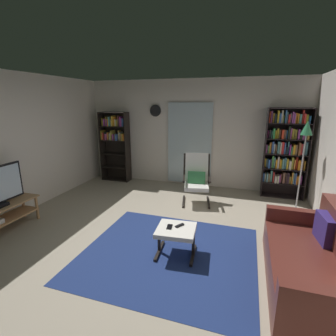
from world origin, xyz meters
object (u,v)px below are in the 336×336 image
at_px(cell_phone, 169,227).
at_px(floor_lamp_by_shelf, 306,138).
at_px(lounge_armchair, 196,177).
at_px(wall_clock, 155,111).
at_px(bookshelf_near_sofa, 286,151).
at_px(ottoman, 176,233).
at_px(bookshelf_near_tv, 115,140).
at_px(leather_sofa, 316,264).
at_px(tv_remote, 180,225).

height_order(cell_phone, floor_lamp_by_shelf, floor_lamp_by_shelf).
bearing_deg(lounge_armchair, wall_clock, 141.40).
relative_size(lounge_armchair, cell_phone, 7.30).
distance_m(bookshelf_near_sofa, ottoman, 3.38).
height_order(bookshelf_near_tv, bookshelf_near_sofa, bookshelf_near_sofa).
bearing_deg(bookshelf_near_sofa, cell_phone, -121.17).
xyz_separation_m(leather_sofa, wall_clock, (-3.09, 3.17, 1.54)).
xyz_separation_m(leather_sofa, tv_remote, (-1.65, 0.21, 0.11)).
height_order(bookshelf_near_tv, leather_sofa, bookshelf_near_tv).
height_order(tv_remote, floor_lamp_by_shelf, floor_lamp_by_shelf).
height_order(floor_lamp_by_shelf, wall_clock, wall_clock).
relative_size(bookshelf_near_sofa, lounge_armchair, 1.91).
bearing_deg(lounge_armchair, leather_sofa, -49.91).
distance_m(bookshelf_near_tv, leather_sofa, 5.19).
xyz_separation_m(tv_remote, cell_phone, (-0.12, -0.07, -0.00)).
bearing_deg(leather_sofa, tv_remote, 172.71).
xyz_separation_m(bookshelf_near_sofa, cell_phone, (-1.73, -2.86, -0.64)).
bearing_deg(bookshelf_near_sofa, leather_sofa, -89.25).
relative_size(tv_remote, floor_lamp_by_shelf, 0.08).
height_order(tv_remote, cell_phone, tv_remote).
bearing_deg(wall_clock, leather_sofa, -45.73).
xyz_separation_m(bookshelf_near_tv, leather_sofa, (4.17, -3.00, -0.77)).
height_order(bookshelf_near_sofa, lounge_armchair, bookshelf_near_sofa).
height_order(cell_phone, wall_clock, wall_clock).
xyz_separation_m(tv_remote, wall_clock, (-1.45, 2.96, 1.44)).
bearing_deg(cell_phone, ottoman, -9.14).
height_order(leather_sofa, floor_lamp_by_shelf, floor_lamp_by_shelf).
xyz_separation_m(tv_remote, floor_lamp_by_shelf, (1.80, 2.03, 1.02)).
height_order(leather_sofa, tv_remote, leather_sofa).
xyz_separation_m(ottoman, wall_clock, (-1.42, 3.04, 1.52)).
height_order(lounge_armchair, wall_clock, wall_clock).
bearing_deg(ottoman, floor_lamp_by_shelf, 48.92).
relative_size(leather_sofa, floor_lamp_by_shelf, 1.03).
distance_m(tv_remote, floor_lamp_by_shelf, 2.90).
height_order(ottoman, floor_lamp_by_shelf, floor_lamp_by_shelf).
relative_size(bookshelf_near_sofa, floor_lamp_by_shelf, 1.12).
bearing_deg(bookshelf_near_tv, ottoman, -48.91).
bearing_deg(wall_clock, ottoman, -64.98).
distance_m(bookshelf_near_sofa, wall_clock, 3.16).
bearing_deg(bookshelf_near_tv, bookshelf_near_sofa, 0.06).
relative_size(bookshelf_near_tv, lounge_armchair, 1.77).
bearing_deg(bookshelf_near_sofa, ottoman, -119.77).
relative_size(bookshelf_near_sofa, cell_phone, 13.93).
bearing_deg(bookshelf_near_tv, leather_sofa, -35.71).
height_order(leather_sofa, cell_phone, leather_sofa).
relative_size(floor_lamp_by_shelf, wall_clock, 6.00).
distance_m(ottoman, tv_remote, 0.11).
distance_m(lounge_armchair, tv_remote, 1.95).
distance_m(lounge_armchair, ottoman, 2.02).
xyz_separation_m(lounge_armchair, floor_lamp_by_shelf, (1.96, 0.09, 0.89)).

